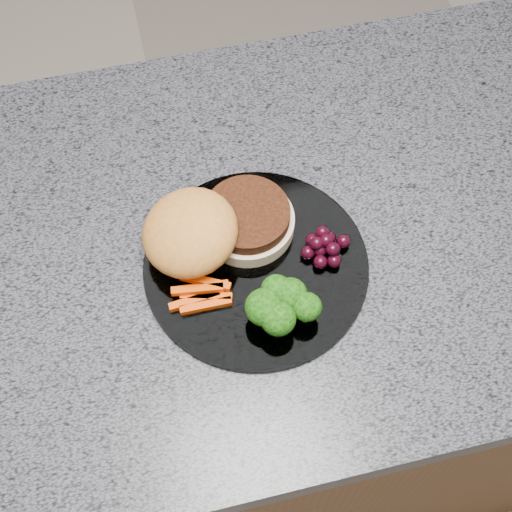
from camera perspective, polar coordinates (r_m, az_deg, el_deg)
The scene contains 7 objects.
island_cabinet at distance 1.27m, azimuth -2.89°, elevation -9.47°, with size 1.20×0.60×0.86m, color #54341C.
countertop at distance 0.86m, azimuth -4.21°, elevation 0.50°, with size 1.20×0.60×0.04m, color #4F505A.
plate at distance 0.82m, azimuth 0.00°, elevation -0.77°, with size 0.26×0.26×0.01m, color white.
burger at distance 0.81m, azimuth -3.63°, elevation 2.10°, with size 0.20×0.15×0.06m.
carrot_sticks at distance 0.80m, azimuth -4.34°, elevation -3.01°, with size 0.07×0.05×0.02m.
broccoli at distance 0.76m, azimuth 1.95°, elevation -3.92°, with size 0.08×0.07×0.05m.
grape_bunch at distance 0.82m, azimuth 5.53°, elevation 0.75°, with size 0.06×0.05×0.03m.
Camera 1 is at (-0.04, -0.42, 1.63)m, focal length 50.00 mm.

